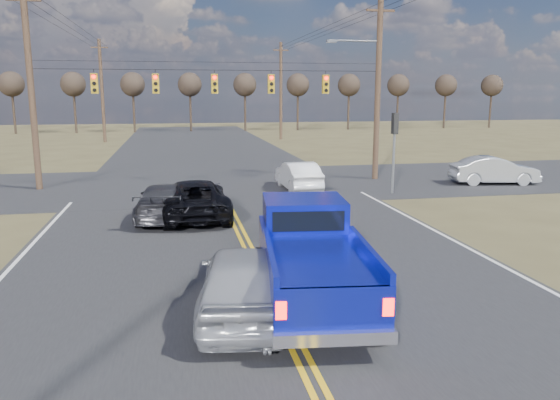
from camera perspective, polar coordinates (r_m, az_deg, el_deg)
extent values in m
plane|color=brown|center=(12.37, 0.01, -11.82)|extent=(160.00, 160.00, 0.00)
cube|color=#28282B|center=(21.83, -4.99, -1.69)|extent=(14.00, 120.00, 0.02)
cube|color=#28282B|center=(29.66, -6.62, 1.67)|extent=(120.00, 12.00, 0.02)
cylinder|color=#473323|center=(29.98, -24.57, 10.46)|extent=(0.32, 0.32, 10.00)
cube|color=#473323|center=(30.29, -25.23, 18.40)|extent=(1.60, 0.12, 0.12)
cylinder|color=#473323|center=(31.25, 10.18, 11.26)|extent=(0.32, 0.32, 10.00)
cube|color=#473323|center=(31.56, 10.45, 18.90)|extent=(1.60, 0.12, 0.12)
cylinder|color=black|center=(29.29, -6.89, 13.33)|extent=(18.00, 0.02, 0.02)
cylinder|color=black|center=(29.31, -6.91, 14.11)|extent=(18.00, 0.02, 0.02)
cube|color=#B28C14|center=(29.44, -18.82, 11.45)|extent=(0.34, 0.24, 1.00)
cylinder|color=#FF0C05|center=(29.31, -18.90, 12.10)|extent=(0.20, 0.06, 0.20)
cylinder|color=black|center=(29.30, -18.86, 11.46)|extent=(0.20, 0.06, 0.20)
cylinder|color=black|center=(29.30, -18.82, 10.81)|extent=(0.20, 0.06, 0.20)
cube|color=black|center=(29.28, -18.92, 12.32)|extent=(0.24, 0.14, 0.03)
cube|color=#B28C14|center=(29.20, -12.86, 11.77)|extent=(0.34, 0.24, 1.00)
cylinder|color=#FF0C05|center=(29.07, -12.90, 12.42)|extent=(0.20, 0.06, 0.20)
cylinder|color=black|center=(29.06, -12.87, 11.77)|extent=(0.20, 0.06, 0.20)
cylinder|color=black|center=(29.06, -12.84, 11.12)|extent=(0.20, 0.06, 0.20)
cube|color=black|center=(29.04, -12.91, 12.64)|extent=(0.24, 0.14, 0.03)
cube|color=#B28C14|center=(29.27, -6.86, 11.96)|extent=(0.34, 0.24, 1.00)
cylinder|color=#FF0C05|center=(29.14, -6.85, 12.61)|extent=(0.20, 0.06, 0.20)
cylinder|color=black|center=(29.13, -6.84, 11.97)|extent=(0.20, 0.06, 0.20)
cylinder|color=black|center=(29.13, -6.82, 11.32)|extent=(0.20, 0.06, 0.20)
cube|color=black|center=(29.11, -6.85, 12.83)|extent=(0.24, 0.14, 0.03)
cube|color=#B28C14|center=(29.64, -0.94, 12.02)|extent=(0.34, 0.24, 1.00)
cylinder|color=#FF0C05|center=(29.51, -0.89, 12.67)|extent=(0.20, 0.06, 0.20)
cylinder|color=black|center=(29.51, -0.89, 12.03)|extent=(0.20, 0.06, 0.20)
cylinder|color=black|center=(29.50, -0.88, 11.39)|extent=(0.20, 0.06, 0.20)
cube|color=black|center=(29.49, -0.88, 12.88)|extent=(0.24, 0.14, 0.03)
cube|color=#B28C14|center=(30.31, 4.78, 11.97)|extent=(0.34, 0.24, 1.00)
cylinder|color=#FF0C05|center=(30.18, 4.87, 12.60)|extent=(0.20, 0.06, 0.20)
cylinder|color=black|center=(30.18, 4.86, 11.97)|extent=(0.20, 0.06, 0.20)
cylinder|color=black|center=(30.17, 4.84, 11.34)|extent=(0.20, 0.06, 0.20)
cube|color=black|center=(30.16, 4.89, 12.81)|extent=(0.24, 0.14, 0.03)
cylinder|color=slate|center=(26.97, 11.77, 4.01)|extent=(0.12, 0.12, 3.20)
cube|color=black|center=(26.81, 11.92, 7.83)|extent=(0.24, 0.34, 1.00)
cylinder|color=slate|center=(30.90, 7.83, 16.16)|extent=(2.80, 0.10, 0.10)
cube|color=slate|center=(30.51, 5.42, 16.18)|extent=(0.55, 0.22, 0.14)
cylinder|color=#473323|center=(57.59, -18.10, 10.74)|extent=(0.32, 0.32, 10.00)
cube|color=#473323|center=(57.76, -18.35, 14.90)|extent=(1.60, 0.12, 0.12)
cylinder|color=#473323|center=(58.27, 0.10, 11.27)|extent=(0.32, 0.32, 10.00)
cube|color=#473323|center=(58.43, 0.10, 15.39)|extent=(1.60, 0.12, 0.12)
cylinder|color=black|center=(30.40, 9.88, 19.42)|extent=(0.02, 58.00, 0.02)
cylinder|color=black|center=(30.65, 11.18, 19.30)|extent=(0.02, 58.00, 0.02)
cylinder|color=black|center=(30.91, 12.45, 19.18)|extent=(0.02, 58.00, 0.02)
cylinder|color=#33261C|center=(73.66, -26.06, 8.37)|extent=(0.28, 0.28, 5.50)
sphere|color=#2D231C|center=(73.64, -26.27, 10.81)|extent=(3.00, 3.00, 3.00)
cylinder|color=#33261C|center=(72.19, -20.64, 8.75)|extent=(0.28, 0.28, 5.50)
sphere|color=#2D231C|center=(72.17, -20.81, 11.25)|extent=(3.00, 3.00, 3.00)
cylinder|color=#33261C|center=(71.38, -15.03, 9.06)|extent=(0.28, 0.28, 5.50)
sphere|color=#2D231C|center=(71.36, -15.15, 11.58)|extent=(3.00, 3.00, 3.00)
cylinder|color=#33261C|center=(71.25, -9.33, 9.28)|extent=(0.28, 0.28, 5.50)
sphere|color=#2D231C|center=(71.23, -9.41, 11.82)|extent=(3.00, 3.00, 3.00)
cylinder|color=#33261C|center=(71.80, -3.67, 9.42)|extent=(0.28, 0.28, 5.50)
sphere|color=#2D231C|center=(71.78, -3.70, 11.93)|extent=(3.00, 3.00, 3.00)
cylinder|color=#33261C|center=(73.03, 1.86, 9.46)|extent=(0.28, 0.28, 5.50)
sphere|color=#2D231C|center=(73.01, 1.88, 11.93)|extent=(3.00, 3.00, 3.00)
cylinder|color=#33261C|center=(74.89, 7.17, 9.42)|extent=(0.28, 0.28, 5.50)
sphere|color=#2D231C|center=(74.87, 7.22, 11.83)|extent=(3.00, 3.00, 3.00)
cylinder|color=#33261C|center=(77.34, 12.17, 9.31)|extent=(0.28, 0.28, 5.50)
sphere|color=#2D231C|center=(77.32, 12.26, 11.65)|extent=(3.00, 3.00, 3.00)
cylinder|color=#33261C|center=(80.33, 16.83, 9.15)|extent=(0.28, 0.28, 5.50)
sphere|color=#2D231C|center=(80.31, 16.96, 11.39)|extent=(3.00, 3.00, 3.00)
cylinder|color=#33261C|center=(83.80, 21.12, 8.95)|extent=(0.28, 0.28, 5.50)
sphere|color=#2D231C|center=(83.78, 21.28, 11.09)|extent=(3.00, 3.00, 3.00)
cylinder|color=black|center=(10.79, -0.74, -12.89)|extent=(0.44, 0.89, 0.86)
cylinder|color=black|center=(11.10, 10.08, -12.35)|extent=(0.44, 0.89, 0.86)
cylinder|color=black|center=(14.41, -1.79, -6.64)|extent=(0.44, 0.89, 0.86)
cylinder|color=black|center=(14.64, 6.26, -6.41)|extent=(0.44, 0.89, 0.86)
cube|color=#0F19A7|center=(12.50, 3.35, -6.86)|extent=(2.78, 6.01, 1.07)
cube|color=#0F19A7|center=(13.76, 2.50, -1.37)|extent=(2.18, 2.04, 0.77)
cube|color=black|center=(12.90, 2.99, -2.23)|extent=(1.72, 0.25, 0.48)
cube|color=#0F19A7|center=(11.14, -1.04, -5.63)|extent=(0.50, 3.54, 0.21)
cube|color=#0F19A7|center=(11.44, 9.27, -5.32)|extent=(0.50, 3.54, 0.21)
cube|color=#0F19A7|center=(9.75, 5.74, -10.85)|extent=(2.15, 0.32, 0.64)
cube|color=silver|center=(9.92, 5.75, -14.17)|extent=(2.21, 0.44, 0.24)
cube|color=#FF0C05|center=(9.62, 0.11, -11.46)|extent=(0.20, 0.09, 0.32)
cube|color=#FF0C05|center=(9.94, 11.25, -10.91)|extent=(0.20, 0.09, 0.32)
imported|color=#B5B7BD|center=(12.06, -3.86, -8.38)|extent=(2.56, 4.93, 1.60)
imported|color=black|center=(21.62, -8.90, 0.13)|extent=(2.58, 5.47, 1.51)
imported|color=white|center=(27.68, 1.92, 2.56)|extent=(1.63, 4.38, 1.43)
imported|color=#2F2F34|center=(21.59, -11.98, -0.17)|extent=(2.38, 4.93, 1.38)
imported|color=#A3A7AB|center=(31.51, 21.48, 2.90)|extent=(2.32, 4.72, 1.49)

